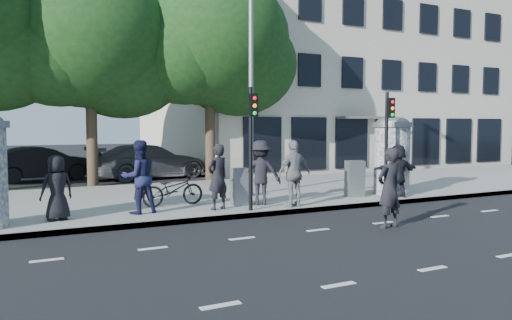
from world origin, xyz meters
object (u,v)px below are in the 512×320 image
ped_e (294,173)px  cabinet_left (241,187)px  traffic_pole_near (251,135)px  ped_d (260,173)px  cabinet_right (355,179)px  ped_f (398,171)px  man_road (389,188)px  ped_a (57,188)px  ped_b (218,177)px  car_mid (42,164)px  ped_c (139,177)px  traffic_pole_far (388,134)px  bicycle (173,190)px  car_right (150,161)px  ad_column_right (392,154)px  street_lamp (252,57)px

ped_e → cabinet_left: ped_e is taller
traffic_pole_near → cabinet_left: (0.13, 0.99, -1.53)m
ped_d → cabinet_right: size_ratio=1.61×
ped_f → man_road: size_ratio=0.88×
cabinet_left → ped_e: bearing=-35.6°
ped_a → ped_b: size_ratio=0.89×
car_mid → ped_c: bearing=176.8°
traffic_pole_far → cabinet_right: size_ratio=2.86×
traffic_pole_near → ped_b: bearing=143.0°
bicycle → car_right: car_right is taller
traffic_pole_near → cabinet_right: bearing=12.4°
ped_b → ped_a: bearing=-21.5°
traffic_pole_far → ped_f: size_ratio=1.96×
ped_b → car_right: bearing=-111.5°
ad_column_right → ped_c: size_ratio=1.35×
ped_c → traffic_pole_near: bearing=152.9°
traffic_pole_far → man_road: 4.04m
ped_c → car_right: (2.86, 9.91, -0.33)m
ped_b → car_mid: ped_b is taller
ped_e → ped_f: (4.00, 0.11, -0.10)m
ped_b → bicycle: (-0.94, 1.15, -0.43)m
traffic_pole_near → ped_f: bearing=1.8°
car_mid → ped_f: bearing=-152.2°
man_road → car_right: size_ratio=0.35×
ad_column_right → ped_f: (-0.40, -0.74, -0.52)m
ped_e → bicycle: ped_e is taller
car_right → cabinet_left: bearing=171.1°
traffic_pole_far → cabinet_right: traffic_pole_far is taller
ad_column_right → bicycle: (-7.51, 0.83, -0.90)m
ped_e → cabinet_left: (-1.27, 0.94, -0.42)m
cabinet_left → car_right: size_ratio=0.20×
car_mid → street_lamp: bearing=-159.2°
cabinet_left → traffic_pole_near: bearing=-96.6°
ped_d → ped_e: (0.71, -0.76, 0.01)m
street_lamp → ped_c: (-4.28, -1.90, -3.66)m
street_lamp → car_right: (-1.43, 8.02, -3.99)m
ad_column_right → cabinet_right: 1.73m
man_road → cabinet_right: size_ratio=1.65×
cabinet_right → ad_column_right: bearing=11.4°
ped_c → man_road: bearing=134.4°
ped_f → ad_column_right: bearing=-112.4°
car_mid → traffic_pole_far: bearing=-154.3°
ad_column_right → street_lamp: size_ratio=0.33×
ad_column_right → car_mid: size_ratio=0.57×
ped_f → ped_d: bearing=-1.9°
traffic_pole_near → man_road: traffic_pole_near is taller
traffic_pole_near → ped_d: 1.55m
traffic_pole_near → man_road: bearing=-51.7°
traffic_pole_near → ad_column_right: bearing=8.9°
ped_c → street_lamp: bearing=-165.0°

